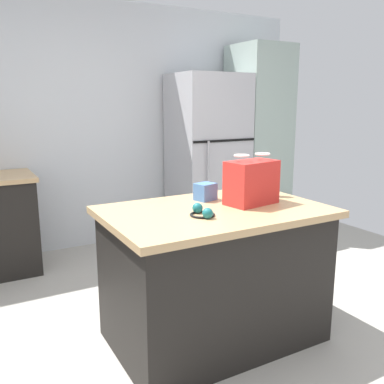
{
  "coord_description": "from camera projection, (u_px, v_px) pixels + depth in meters",
  "views": [
    {
      "loc": [
        -1.17,
        -2.05,
        1.56
      ],
      "look_at": [
        0.22,
        0.44,
        0.95
      ],
      "focal_mm": 39.45,
      "sensor_mm": 36.0,
      "label": 1
    }
  ],
  "objects": [
    {
      "name": "tall_cabinet",
      "position": [
        258.0,
        140.0,
        5.11
      ],
      "size": [
        0.6,
        0.65,
        2.21
      ],
      "color": "#9EB2A8",
      "rests_on": "ground"
    },
    {
      "name": "small_box",
      "position": [
        205.0,
        192.0,
        2.89
      ],
      "size": [
        0.15,
        0.14,
        0.12
      ],
      "primitive_type": "cube",
      "rotation": [
        0.0,
        0.0,
        0.26
      ],
      "color": "#4775B7",
      "rests_on": "kitchen_island"
    },
    {
      "name": "shopping_bag",
      "position": [
        251.0,
        182.0,
        2.76
      ],
      "size": [
        0.37,
        0.25,
        0.33
      ],
      "color": "red",
      "rests_on": "kitchen_island"
    },
    {
      "name": "ear_defenders",
      "position": [
        202.0,
        212.0,
        2.49
      ],
      "size": [
        0.16,
        0.2,
        0.06
      ],
      "color": "black",
      "rests_on": "kitchen_island"
    },
    {
      "name": "kitchen_island",
      "position": [
        214.0,
        274.0,
        2.76
      ],
      "size": [
        1.39,
        0.92,
        0.9
      ],
      "color": "black",
      "rests_on": "ground"
    },
    {
      "name": "bottle",
      "position": [
        275.0,
        183.0,
        2.99
      ],
      "size": [
        0.07,
        0.07,
        0.21
      ],
      "color": "white",
      "rests_on": "kitchen_island"
    },
    {
      "name": "ground",
      "position": [
        195.0,
        356.0,
        2.64
      ],
      "size": [
        6.28,
        6.28,
        0.0
      ],
      "primitive_type": "plane",
      "color": "#ADA89E"
    },
    {
      "name": "refrigerator",
      "position": [
        208.0,
        158.0,
        4.81
      ],
      "size": [
        0.78,
        0.72,
        1.86
      ],
      "color": "#B7B7BC",
      "rests_on": "ground"
    },
    {
      "name": "back_wall",
      "position": [
        79.0,
        127.0,
        4.45
      ],
      "size": [
        5.23,
        0.13,
        2.59
      ],
      "color": "silver",
      "rests_on": "ground"
    }
  ]
}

